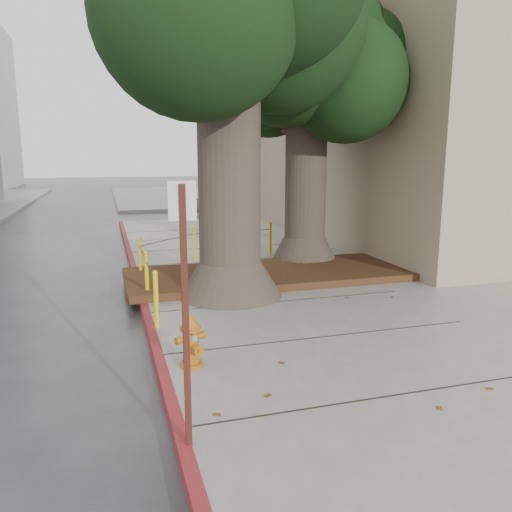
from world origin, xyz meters
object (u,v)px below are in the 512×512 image
Objects in this scene: car_silver at (228,202)px; signpost at (185,302)px; car_red at (318,200)px; fire_hydrant at (191,341)px.

signpost is at bearing 170.60° from car_silver.
car_silver is 4.76m from car_red.
fire_hydrant is 20.44m from car_red.
car_silver is (4.99, 18.48, 0.12)m from fire_hydrant.
fire_hydrant is 2.11m from signpost.
car_red is (9.72, 17.98, 0.14)m from fire_hydrant.
signpost is at bearing 158.27° from car_red.
car_red is at bearing 66.36° from signpost.
car_silver is 0.94× the size of car_red.
fire_hydrant is 0.20× the size of car_silver.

